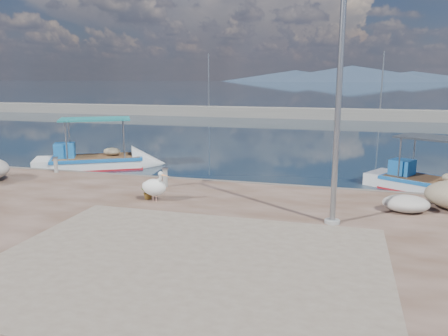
% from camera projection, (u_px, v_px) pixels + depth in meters
% --- Properties ---
extents(ground, '(1400.00, 1400.00, 0.00)m').
position_uv_depth(ground, '(190.00, 235.00, 13.14)').
color(ground, '#162635').
rests_on(ground, ground).
extents(quay_patch, '(9.00, 7.00, 0.01)m').
position_uv_depth(quay_patch, '(186.00, 263.00, 9.95)').
color(quay_patch, gray).
rests_on(quay_patch, quay).
extents(breakwater, '(120.00, 2.20, 7.50)m').
position_uv_depth(breakwater, '(307.00, 113.00, 50.77)').
color(breakwater, gray).
rests_on(breakwater, ground).
extents(mountains, '(370.00, 280.00, 22.00)m').
position_uv_depth(mountains, '(348.00, 75.00, 623.41)').
color(mountains, '#28384C').
rests_on(mountains, ground).
extents(boat_left, '(6.53, 4.91, 3.04)m').
position_uv_depth(boat_left, '(96.00, 163.00, 22.87)').
color(boat_left, white).
rests_on(boat_left, ground).
extents(boat_right, '(5.72, 4.41, 2.68)m').
position_uv_depth(boat_right, '(433.00, 188.00, 17.96)').
color(boat_right, white).
rests_on(boat_right, ground).
extents(pelican, '(1.14, 0.72, 1.08)m').
position_uv_depth(pelican, '(155.00, 187.00, 14.81)').
color(pelican, tan).
rests_on(pelican, quay).
extents(lamp_post, '(0.44, 0.96, 7.00)m').
position_uv_depth(lamp_post, '(338.00, 109.00, 12.02)').
color(lamp_post, gray).
rests_on(lamp_post, quay).
extents(bollard_near, '(0.25, 0.25, 0.76)m').
position_uv_depth(bollard_near, '(165.00, 176.00, 16.83)').
color(bollard_near, gray).
rests_on(bollard_near, quay).
extents(bollard_far, '(0.23, 0.23, 0.70)m').
position_uv_depth(bollard_far, '(56.00, 164.00, 19.40)').
color(bollard_far, gray).
rests_on(bollard_far, quay).
extents(potted_plant, '(0.57, 0.53, 0.53)m').
position_uv_depth(potted_plant, '(149.00, 192.00, 15.14)').
color(potted_plant, '#33722D').
rests_on(potted_plant, quay).
extents(net_pile_d, '(1.42, 1.06, 0.53)m').
position_uv_depth(net_pile_d, '(406.00, 204.00, 13.69)').
color(net_pile_d, beige).
rests_on(net_pile_d, quay).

